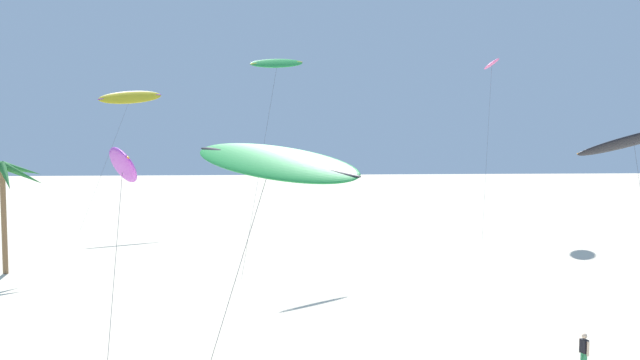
% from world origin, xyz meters
% --- Properties ---
extents(palm_tree_2, '(5.32, 4.90, 7.64)m').
position_xyz_m(palm_tree_2, '(-18.64, 38.92, 6.35)').
color(palm_tree_2, olive).
rests_on(palm_tree_2, ground).
extents(flying_kite_0, '(4.74, 9.25, 15.51)m').
position_xyz_m(flying_kite_0, '(-0.22, 43.11, 14.76)').
color(flying_kite_0, green).
rests_on(flying_kite_0, ground).
extents(flying_kite_1, '(5.50, 11.40, 17.69)m').
position_xyz_m(flying_kite_1, '(21.52, 57.83, 16.65)').
color(flying_kite_1, '#EA5193').
rests_on(flying_kite_1, ground).
extents(flying_kite_2, '(7.93, 4.28, 10.49)m').
position_xyz_m(flying_kite_2, '(22.23, 33.62, 9.05)').
color(flying_kite_2, black).
rests_on(flying_kite_2, ground).
extents(flying_kite_3, '(3.20, 11.31, 9.24)m').
position_xyz_m(flying_kite_3, '(-6.69, 21.68, 8.06)').
color(flying_kite_3, purple).
rests_on(flying_kite_3, ground).
extents(flying_kite_4, '(6.37, 11.58, 14.47)m').
position_xyz_m(flying_kite_4, '(-15.25, 61.75, 13.36)').
color(flying_kite_4, yellow).
rests_on(flying_kite_4, ground).
extents(flying_kite_8, '(5.62, 5.92, 9.33)m').
position_xyz_m(flying_kite_8, '(-0.61, 13.91, 8.50)').
color(flying_kite_8, green).
rests_on(flying_kite_8, ground).
extents(person_near_left, '(0.27, 0.50, 1.69)m').
position_xyz_m(person_near_left, '(11.37, 18.39, 0.93)').
color(person_near_left, '#338E56').
rests_on(person_near_left, ground).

